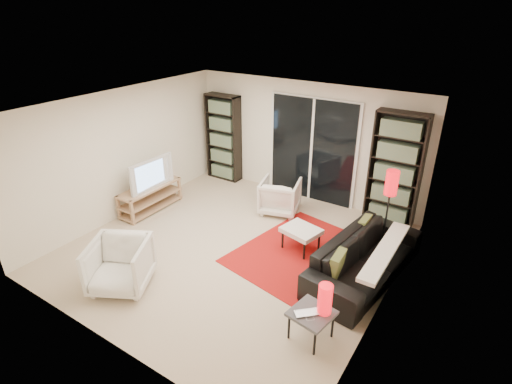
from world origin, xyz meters
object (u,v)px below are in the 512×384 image
bookshelf_right (395,170)px  armchair_back (280,196)px  side_table (312,315)px  tv_stand (151,197)px  ottoman (301,231)px  bookshelf_left (223,138)px  floor_lamp (390,191)px  armchair_front (120,265)px  sofa (365,258)px

bookshelf_right → armchair_back: 2.18m
side_table → tv_stand: bearing=162.2°
ottoman → bookshelf_left: bearing=149.0°
bookshelf_left → side_table: bearing=-41.3°
floor_lamp → bookshelf_right: bearing=101.3°
bookshelf_right → bookshelf_left: bearing=180.0°
ottoman → floor_lamp: 1.55m
tv_stand → armchair_back: armchair_back is taller
armchair_front → side_table: (2.74, 0.60, -0.02)m
armchair_back → armchair_front: size_ratio=0.91×
sofa → ottoman: 1.15m
bookshelf_left → tv_stand: bookshelf_left is taller
tv_stand → ottoman: bearing=6.2°
armchair_back → side_table: 3.30m
sofa → side_table: sofa is taller
bookshelf_left → armchair_front: (1.17, -4.02, -0.60)m
bookshelf_left → sofa: (4.04, -1.89, -0.65)m
bookshelf_right → ottoman: (-0.95, -1.74, -0.70)m
sofa → armchair_back: bearing=69.7°
bookshelf_right → floor_lamp: bookshelf_right is taller
bookshelf_left → tv_stand: bearing=-97.1°
tv_stand → ottoman: 3.18m
armchair_front → sofa: bearing=8.2°
bookshelf_right → side_table: bookshelf_right is taller
bookshelf_right → armchair_front: (-2.68, -4.02, -0.68)m
ottoman → side_table: bearing=-59.2°
bookshelf_left → floor_lamp: bearing=-14.9°
bookshelf_right → armchair_back: (-1.91, -0.77, -0.71)m
ottoman → floor_lamp: (1.16, 0.67, 0.77)m
sofa → side_table: bearing=-177.3°
side_table → armchair_front: bearing=-167.7°
side_table → floor_lamp: 2.47m
tv_stand → side_table: (4.17, -1.34, 0.09)m
armchair_back → floor_lamp: floor_lamp is taller
tv_stand → armchair_front: bearing=-53.6°
bookshelf_right → ottoman: bearing=-118.5°
tv_stand → bookshelf_right: bearing=26.9°
bookshelf_left → side_table: size_ratio=3.55×
armchair_back → armchair_front: armchair_front is taller
armchair_front → floor_lamp: 4.20m
side_table → bookshelf_left: bearing=138.7°
armchair_front → ottoman: (1.74, 2.28, -0.03)m
bookshelf_left → armchair_front: 4.23m
armchair_back → floor_lamp: 2.29m
bookshelf_left → bookshelf_right: size_ratio=0.93×
side_table → floor_lamp: bearing=86.1°
bookshelf_left → sofa: 4.51m
sofa → floor_lamp: (0.03, 0.81, 0.79)m
tv_stand → ottoman: size_ratio=1.99×
bookshelf_right → sofa: size_ratio=0.94×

